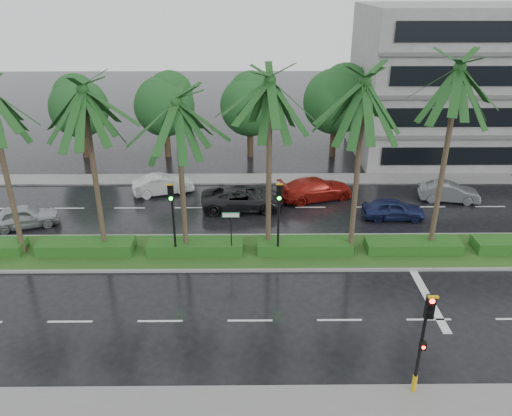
{
  "coord_description": "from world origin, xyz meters",
  "views": [
    {
      "loc": [
        0.1,
        -23.02,
        13.9
      ],
      "look_at": [
        0.33,
        1.5,
        2.52
      ],
      "focal_mm": 35.0,
      "sensor_mm": 36.0,
      "label": 1
    }
  ],
  "objects_px": {
    "car_silver": "(24,216)",
    "car_grey": "(449,192)",
    "car_blue": "(393,209)",
    "signal_near": "(423,340)",
    "street_sign": "(231,223)",
    "signal_median_left": "(172,210)",
    "car_red": "(316,189)",
    "car_white": "(163,185)",
    "car_darkgrey": "(243,198)"
  },
  "relations": [
    {
      "from": "street_sign",
      "to": "car_silver",
      "type": "bearing_deg",
      "value": 163.06
    },
    {
      "from": "signal_near",
      "to": "signal_median_left",
      "type": "distance_m",
      "value": 13.93
    },
    {
      "from": "car_silver",
      "to": "car_red",
      "type": "xyz_separation_m",
      "value": [
        18.28,
        4.05,
        0.05
      ]
    },
    {
      "from": "signal_near",
      "to": "car_grey",
      "type": "bearing_deg",
      "value": 66.64
    },
    {
      "from": "signal_median_left",
      "to": "car_silver",
      "type": "relative_size",
      "value": 1.08
    },
    {
      "from": "car_silver",
      "to": "car_white",
      "type": "xyz_separation_m",
      "value": [
        7.66,
        5.05,
        -0.0
      ]
    },
    {
      "from": "signal_near",
      "to": "car_grey",
      "type": "distance_m",
      "value": 19.01
    },
    {
      "from": "car_red",
      "to": "car_grey",
      "type": "distance_m",
      "value": 9.01
    },
    {
      "from": "car_blue",
      "to": "car_grey",
      "type": "distance_m",
      "value": 5.24
    },
    {
      "from": "street_sign",
      "to": "car_grey",
      "type": "height_order",
      "value": "street_sign"
    },
    {
      "from": "street_sign",
      "to": "car_grey",
      "type": "distance_m",
      "value": 16.39
    },
    {
      "from": "car_red",
      "to": "car_white",
      "type": "bearing_deg",
      "value": 66.88
    },
    {
      "from": "signal_median_left",
      "to": "car_darkgrey",
      "type": "height_order",
      "value": "signal_median_left"
    },
    {
      "from": "car_blue",
      "to": "signal_near",
      "type": "bearing_deg",
      "value": 170.05
    },
    {
      "from": "signal_median_left",
      "to": "car_darkgrey",
      "type": "bearing_deg",
      "value": 61.82
    },
    {
      "from": "car_silver",
      "to": "car_grey",
      "type": "bearing_deg",
      "value": -101.95
    },
    {
      "from": "signal_near",
      "to": "car_blue",
      "type": "distance_m",
      "value": 15.11
    },
    {
      "from": "car_blue",
      "to": "car_white",
      "type": "bearing_deg",
      "value": 76.32
    },
    {
      "from": "street_sign",
      "to": "car_blue",
      "type": "relative_size",
      "value": 0.67
    },
    {
      "from": "street_sign",
      "to": "car_white",
      "type": "distance_m",
      "value": 10.41
    },
    {
      "from": "signal_near",
      "to": "car_white",
      "type": "distance_m",
      "value": 22.46
    },
    {
      "from": "car_darkgrey",
      "to": "car_blue",
      "type": "relative_size",
      "value": 1.39
    },
    {
      "from": "car_silver",
      "to": "car_grey",
      "type": "xyz_separation_m",
      "value": [
        27.28,
        3.6,
        -0.04
      ]
    },
    {
      "from": "signal_near",
      "to": "street_sign",
      "type": "relative_size",
      "value": 1.68
    },
    {
      "from": "signal_near",
      "to": "car_white",
      "type": "xyz_separation_m",
      "value": [
        -12.12,
        18.82,
        -1.82
      ]
    },
    {
      "from": "signal_near",
      "to": "street_sign",
      "type": "height_order",
      "value": "signal_near"
    },
    {
      "from": "car_red",
      "to": "car_grey",
      "type": "xyz_separation_m",
      "value": [
        9.0,
        -0.45,
        -0.09
      ]
    },
    {
      "from": "signal_near",
      "to": "street_sign",
      "type": "xyz_separation_m",
      "value": [
        -7.0,
        9.87,
        -0.38
      ]
    },
    {
      "from": "car_silver",
      "to": "car_darkgrey",
      "type": "bearing_deg",
      "value": -98.99
    },
    {
      "from": "car_white",
      "to": "car_red",
      "type": "height_order",
      "value": "car_red"
    },
    {
      "from": "signal_near",
      "to": "street_sign",
      "type": "bearing_deg",
      "value": 125.34
    },
    {
      "from": "signal_median_left",
      "to": "car_silver",
      "type": "xyz_separation_m",
      "value": [
        -9.78,
        4.07,
        -2.31
      ]
    },
    {
      "from": "car_blue",
      "to": "signal_median_left",
      "type": "bearing_deg",
      "value": 112.63
    },
    {
      "from": "signal_median_left",
      "to": "car_blue",
      "type": "distance_m",
      "value": 14.12
    },
    {
      "from": "car_darkgrey",
      "to": "car_red",
      "type": "bearing_deg",
      "value": -75.12
    },
    {
      "from": "signal_near",
      "to": "car_grey",
      "type": "height_order",
      "value": "signal_near"
    },
    {
      "from": "car_white",
      "to": "car_grey",
      "type": "xyz_separation_m",
      "value": [
        19.62,
        -1.45,
        -0.04
      ]
    },
    {
      "from": "signal_near",
      "to": "car_red",
      "type": "xyz_separation_m",
      "value": [
        -1.5,
        17.82,
        -1.76
      ]
    },
    {
      "from": "street_sign",
      "to": "signal_median_left",
      "type": "bearing_deg",
      "value": -176.53
    },
    {
      "from": "signal_median_left",
      "to": "car_blue",
      "type": "bearing_deg",
      "value": 21.04
    },
    {
      "from": "car_red",
      "to": "car_grey",
      "type": "height_order",
      "value": "car_red"
    },
    {
      "from": "car_darkgrey",
      "to": "car_blue",
      "type": "height_order",
      "value": "car_darkgrey"
    },
    {
      "from": "car_blue",
      "to": "car_red",
      "type": "bearing_deg",
      "value": 56.78
    },
    {
      "from": "signal_near",
      "to": "car_darkgrey",
      "type": "relative_size",
      "value": 0.81
    },
    {
      "from": "car_red",
      "to": "car_blue",
      "type": "bearing_deg",
      "value": -142.56
    },
    {
      "from": "car_silver",
      "to": "car_blue",
      "type": "relative_size",
      "value": 1.05
    },
    {
      "from": "car_darkgrey",
      "to": "car_red",
      "type": "xyz_separation_m",
      "value": [
        5.0,
        1.6,
        -0.0
      ]
    },
    {
      "from": "signal_median_left",
      "to": "car_red",
      "type": "xyz_separation_m",
      "value": [
        8.5,
        8.13,
        -2.25
      ]
    },
    {
      "from": "car_grey",
      "to": "signal_near",
      "type": "bearing_deg",
      "value": 166.26
    },
    {
      "from": "car_darkgrey",
      "to": "car_grey",
      "type": "distance_m",
      "value": 14.05
    }
  ]
}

